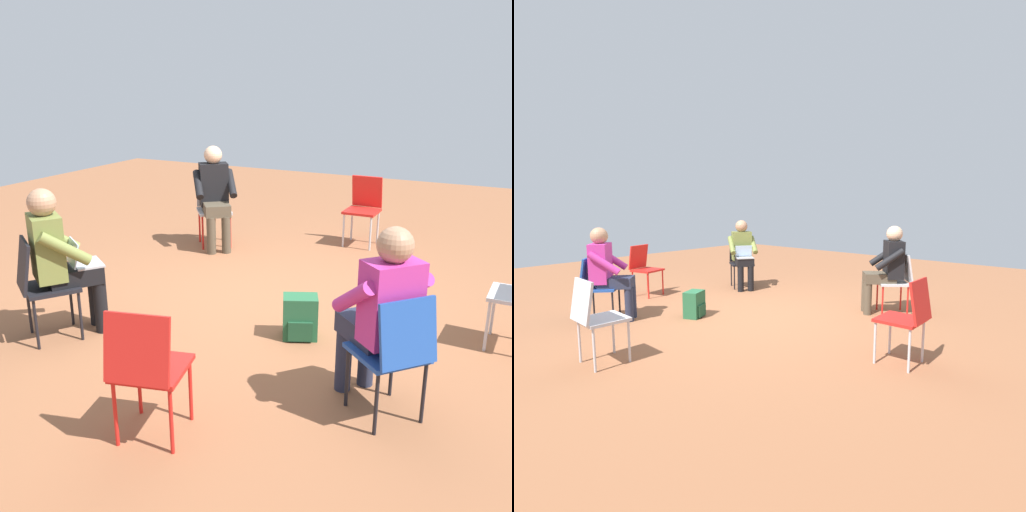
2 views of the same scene
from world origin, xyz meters
The scene contains 10 objects.
ground_plane centered at (0.00, 0.00, 0.00)m, with size 14.00×14.00×0.00m, color brown.
chair_north centered at (-0.29, 2.22, 0.50)m, with size 0.49×0.52×0.85m.
chair_northeast centered at (1.28, 1.50, 0.50)m, with size 0.57×0.58×0.85m.
chair_northwest centered at (-1.51, 1.39, 0.50)m, with size 0.59×0.58×0.85m.
chair_south centered at (-0.23, -2.29, 0.50)m, with size 0.40×0.44×0.85m.
chair_southeast centered at (1.45, -1.46, 0.50)m, with size 0.58×0.58×0.85m.
person_with_laptop centered at (1.19, 1.36, 0.69)m, with size 0.63×0.64×1.24m.
person_in_black centered at (1.35, -1.33, 0.69)m, with size 0.63×0.63×1.24m.
person_in_magenta centered at (-1.39, 1.28, 0.69)m, with size 0.63×0.63×1.24m.
backpack_near_laptop_user centered at (-0.56, 0.55, 0.16)m, with size 0.34×0.31×0.36m.
Camera 1 is at (-2.15, 4.53, 2.09)m, focal length 40.00 mm.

